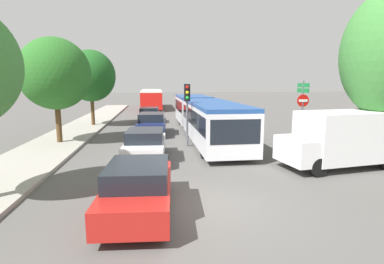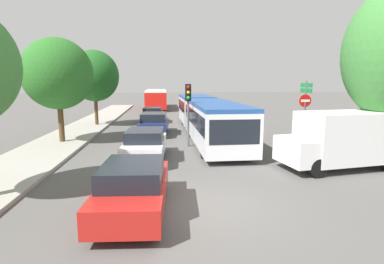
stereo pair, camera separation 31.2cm
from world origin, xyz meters
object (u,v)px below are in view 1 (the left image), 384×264
at_px(articulated_bus, 203,114).
at_px(queued_car_red, 139,188).
at_px(queued_car_black, 149,115).
at_px(tree_left_far, 91,76).
at_px(no_entry_sign, 302,111).
at_px(city_bus_rear, 152,98).
at_px(traffic_light, 187,101).
at_px(queued_car_navy, 152,124).
at_px(tree_left_mid, 56,76).
at_px(white_van, 344,138).
at_px(direction_sign_post, 303,97).
at_px(queued_car_white, 146,145).

height_order(articulated_bus, queued_car_red, articulated_bus).
distance_m(queued_car_black, tree_left_far, 5.79).
bearing_deg(no_entry_sign, city_bus_rear, -160.83).
height_order(city_bus_rear, traffic_light, traffic_light).
bearing_deg(queued_car_red, articulated_bus, -13.63).
distance_m(queued_car_navy, tree_left_mid, 6.60).
xyz_separation_m(city_bus_rear, queued_car_black, (-0.06, -14.78, -0.76)).
height_order(white_van, tree_left_mid, tree_left_mid).
xyz_separation_m(articulated_bus, direction_sign_post, (6.49, -1.00, 1.17)).
height_order(articulated_bus, city_bus_rear, city_bus_rear).
xyz_separation_m(queued_car_white, white_van, (8.15, -2.15, 0.53)).
relative_size(queued_car_white, queued_car_black, 1.04).
height_order(queued_car_navy, white_van, white_van).
bearing_deg(traffic_light, queued_car_navy, -152.69).
distance_m(queued_car_red, no_entry_sign, 12.09).
bearing_deg(tree_left_mid, queued_car_black, 61.02).
bearing_deg(queued_car_red, tree_left_far, 18.14).
relative_size(no_entry_sign, tree_left_mid, 0.48).
bearing_deg(queued_car_navy, city_bus_rear, 3.86).
xyz_separation_m(articulated_bus, queued_car_white, (-3.65, -6.42, -0.67)).
bearing_deg(queued_car_white, direction_sign_post, -58.58).
relative_size(white_van, tree_left_far, 0.87).
distance_m(articulated_bus, white_van, 9.68).
relative_size(city_bus_rear, traffic_light, 3.41).
height_order(city_bus_rear, tree_left_mid, tree_left_mid).
distance_m(queued_car_navy, queued_car_black, 6.02).
distance_m(traffic_light, tree_left_far, 10.90).
xyz_separation_m(tree_left_mid, tree_left_far, (0.41, 7.08, 0.14)).
distance_m(articulated_bus, queued_car_red, 12.62).
bearing_deg(queued_car_red, no_entry_sign, -43.40).
distance_m(queued_car_black, white_van, 17.13).
bearing_deg(direction_sign_post, tree_left_far, -24.30).
xyz_separation_m(traffic_light, tree_left_mid, (-7.07, 1.42, 1.35)).
distance_m(city_bus_rear, queued_car_black, 14.80).
relative_size(white_van, tree_left_mid, 0.89).
relative_size(city_bus_rear, queued_car_black, 2.94).
height_order(queued_car_white, no_entry_sign, no_entry_sign).
bearing_deg(articulated_bus, city_bus_rear, -170.84).
height_order(city_bus_rear, tree_left_far, tree_left_far).
relative_size(traffic_light, tree_left_mid, 0.57).
bearing_deg(articulated_bus, tree_left_far, -120.96).
xyz_separation_m(queued_car_navy, queued_car_black, (-0.26, 6.01, -0.06)).
bearing_deg(tree_left_mid, queued_car_red, -63.45).
distance_m(articulated_bus, city_bus_rear, 21.56).
bearing_deg(queued_car_black, queued_car_red, -176.66).
height_order(articulated_bus, traffic_light, traffic_light).
height_order(city_bus_rear, no_entry_sign, no_entry_sign).
bearing_deg(direction_sign_post, queued_car_black, -39.02).
height_order(articulated_bus, direction_sign_post, direction_sign_post).
height_order(queued_car_white, white_van, white_van).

